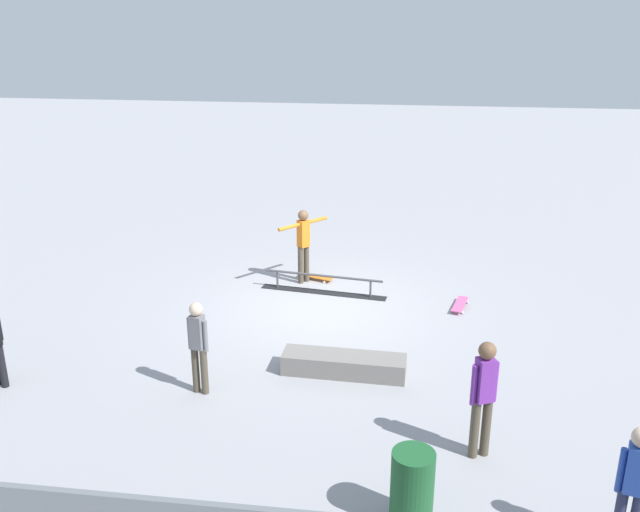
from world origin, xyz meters
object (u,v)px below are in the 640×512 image
(skater_main, at_px, (303,241))
(loose_skateboard_pink, at_px, (460,304))
(skateboard_main, at_px, (315,277))
(skate_ledge, at_px, (344,364))
(bystander_blue_shirt, at_px, (633,484))
(grind_rail, at_px, (323,285))
(bystander_purple_shirt, at_px, (483,393))
(bystander_grey_shirt, at_px, (198,343))
(trash_bin, at_px, (412,488))

(skater_main, xyz_separation_m, loose_skateboard_pink, (-3.30, 0.93, -0.87))
(skateboard_main, bearing_deg, skate_ledge, -54.96)
(loose_skateboard_pink, bearing_deg, bystander_blue_shirt, 26.24)
(bystander_blue_shirt, bearing_deg, grind_rail, -43.49)
(skate_ledge, height_order, bystander_blue_shirt, bystander_blue_shirt)
(skateboard_main, bearing_deg, bystander_purple_shirt, -42.31)
(grind_rail, relative_size, bystander_blue_shirt, 1.69)
(grind_rail, height_order, loose_skateboard_pink, grind_rail)
(skate_ledge, xyz_separation_m, bystander_grey_shirt, (2.15, 0.87, 0.69))
(skater_main, relative_size, trash_bin, 1.71)
(bystander_grey_shirt, relative_size, trash_bin, 1.60)
(skate_ledge, relative_size, skater_main, 1.24)
(trash_bin, bearing_deg, bystander_purple_shirt, -122.22)
(grind_rail, relative_size, trash_bin, 2.83)
(skate_ledge, xyz_separation_m, bystander_purple_shirt, (-2.01, 1.93, 0.78))
(trash_bin, bearing_deg, skate_ledge, -71.45)
(skate_ledge, xyz_separation_m, loose_skateboard_pink, (-2.03, -2.92, -0.09))
(skate_ledge, xyz_separation_m, skateboard_main, (1.03, -4.02, -0.09))
(bystander_purple_shirt, bearing_deg, skate_ledge, 112.26)
(bystander_grey_shirt, height_order, bystander_blue_shirt, bystander_blue_shirt)
(bystander_purple_shirt, height_order, trash_bin, bystander_purple_shirt)
(grind_rail, distance_m, bystander_grey_shirt, 4.46)
(skater_main, xyz_separation_m, trash_bin, (-2.39, 7.19, -0.47))
(skate_ledge, distance_m, trash_bin, 3.54)
(bystander_grey_shirt, relative_size, loose_skateboard_pink, 1.85)
(bystander_purple_shirt, xyz_separation_m, trash_bin, (0.89, 1.41, -0.48))
(grind_rail, xyz_separation_m, bystander_purple_shirt, (-2.78, 5.25, 0.78))
(skater_main, height_order, bystander_purple_shirt, bystander_purple_shirt)
(skate_ledge, distance_m, bystander_blue_shirt, 4.96)
(grind_rail, bearing_deg, bystander_blue_shirt, 129.31)
(bystander_purple_shirt, height_order, loose_skateboard_pink, bystander_purple_shirt)
(bystander_grey_shirt, bearing_deg, loose_skateboard_pink, 55.78)
(skateboard_main, xyz_separation_m, bystander_purple_shirt, (-3.04, 5.95, 0.88))
(loose_skateboard_pink, bearing_deg, grind_rail, -84.30)
(skate_ledge, xyz_separation_m, skater_main, (1.27, -3.85, 0.78))
(skateboard_main, height_order, bystander_purple_shirt, bystander_purple_shirt)
(bystander_purple_shirt, distance_m, trash_bin, 1.73)
(bystander_blue_shirt, relative_size, trash_bin, 1.67)
(skateboard_main, xyz_separation_m, loose_skateboard_pink, (-3.06, 1.10, 0.00))
(skater_main, relative_size, bystander_purple_shirt, 0.96)
(grind_rail, xyz_separation_m, skateboard_main, (0.26, -0.70, -0.10))
(skater_main, bearing_deg, bystander_blue_shirt, 73.88)
(skate_ledge, xyz_separation_m, trash_bin, (-1.12, 3.34, 0.31))
(loose_skateboard_pink, bearing_deg, trash_bin, 5.54)
(bystander_blue_shirt, bearing_deg, bystander_purple_shirt, -32.62)
(skater_main, bearing_deg, trash_bin, 59.58)
(skateboard_main, relative_size, bystander_blue_shirt, 0.52)
(loose_skateboard_pink, bearing_deg, skateboard_main, -95.89)
(bystander_purple_shirt, bearing_deg, skateboard_main, 93.22)
(bystander_grey_shirt, distance_m, loose_skateboard_pink, 5.69)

